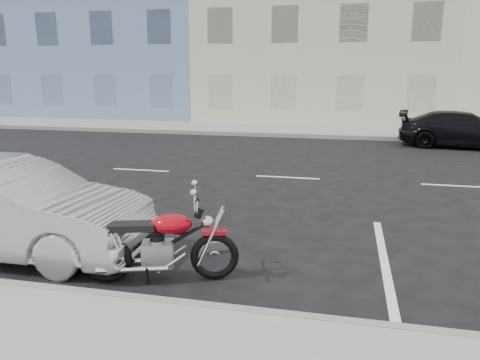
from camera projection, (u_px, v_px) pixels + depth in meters
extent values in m
plane|color=black|center=(369.00, 182.00, 11.41)|extent=(120.00, 120.00, 0.00)
cube|color=gray|center=(244.00, 129.00, 20.71)|extent=(80.00, 3.40, 0.15)
cube|color=gray|center=(235.00, 134.00, 19.10)|extent=(80.00, 0.12, 0.16)
cube|color=#6379A3|center=(126.00, 4.00, 28.34)|extent=(12.00, 12.00, 13.00)
cube|color=#BBB49A|center=(326.00, 12.00, 25.96)|extent=(12.00, 12.00, 11.50)
torus|color=black|center=(269.00, 256.00, 6.12)|extent=(0.64, 0.28, 0.63)
torus|color=black|center=(163.00, 259.00, 6.03)|extent=(0.64, 0.28, 0.63)
cube|color=#A00511|center=(269.00, 232.00, 6.05)|extent=(0.34, 0.21, 0.05)
cube|color=#A00511|center=(159.00, 233.00, 5.95)|extent=(0.32, 0.23, 0.06)
cube|color=gray|center=(213.00, 253.00, 6.06)|extent=(0.46, 0.39, 0.32)
ellipsoid|color=#A00511|center=(228.00, 224.00, 5.98)|extent=(0.60, 0.46, 0.26)
cube|color=black|center=(188.00, 226.00, 5.95)|extent=(0.63, 0.40, 0.09)
cylinder|color=silver|center=(253.00, 207.00, 5.95)|extent=(0.22, 0.64, 0.03)
sphere|color=silver|center=(263.00, 222.00, 6.01)|extent=(0.16, 0.16, 0.16)
cylinder|color=silver|center=(189.00, 269.00, 5.95)|extent=(0.88, 0.33, 0.08)
cylinder|color=silver|center=(190.00, 261.00, 6.20)|extent=(0.88, 0.33, 0.08)
cylinder|color=silver|center=(266.00, 236.00, 6.05)|extent=(0.36, 0.14, 0.75)
cylinder|color=black|center=(229.00, 241.00, 6.04)|extent=(0.74, 0.26, 0.47)
imported|color=#A4A6AC|center=(8.00, 209.00, 6.83)|extent=(4.23, 1.49, 1.39)
imported|color=black|center=(463.00, 130.00, 16.20)|extent=(4.49, 2.31, 1.24)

